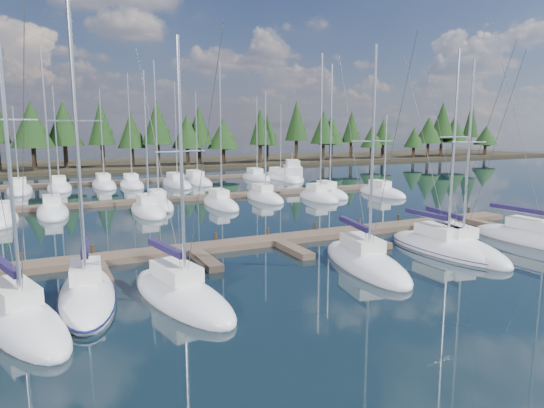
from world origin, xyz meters
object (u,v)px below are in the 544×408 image
main_dock (278,242)px  front_sailboat_1 (87,294)px  front_sailboat_6 (537,240)px  front_sailboat_3 (365,262)px  front_sailboat_4 (442,247)px  motor_yacht_right (292,176)px  front_sailboat_2 (181,295)px  front_sailboat_5 (457,247)px  front_sailboat_0 (19,318)px

main_dock → front_sailboat_1: (-12.99, -5.84, 0.10)m
front_sailboat_1 → front_sailboat_6: 29.47m
front_sailboat_3 → front_sailboat_4: front_sailboat_4 is taller
front_sailboat_1 → front_sailboat_3: bearing=-4.2°
front_sailboat_1 → motor_yacht_right: size_ratio=1.45×
front_sailboat_2 → front_sailboat_5: (18.97, 1.14, -0.00)m
front_sailboat_3 → motor_yacht_right: front_sailboat_3 is taller
front_sailboat_6 → motor_yacht_right: size_ratio=1.55×
front_sailboat_0 → front_sailboat_3: (18.07, 0.73, -0.02)m
front_sailboat_4 → front_sailboat_6: bearing=-10.2°
front_sailboat_1 → front_sailboat_2: 4.44m
front_sailboat_1 → front_sailboat_2: (4.01, -1.91, -0.02)m
front_sailboat_0 → front_sailboat_1: 3.36m
front_sailboat_4 → front_sailboat_5: size_ratio=1.05×
front_sailboat_2 → front_sailboat_5: 19.00m
front_sailboat_2 → main_dock: bearing=40.8°
main_dock → front_sailboat_4: bearing=-35.4°
motor_yacht_right → front_sailboat_0: bearing=-129.7°
front_sailboat_6 → front_sailboat_0: bearing=-180.0°
front_sailboat_3 → front_sailboat_6: front_sailboat_6 is taller
front_sailboat_3 → front_sailboat_5: size_ratio=1.02×
front_sailboat_0 → front_sailboat_5: front_sailboat_0 is taller
front_sailboat_1 → front_sailboat_6: size_ratio=0.93×
main_dock → front_sailboat_6: bearing=-25.1°
front_sailboat_1 → front_sailboat_4: front_sailboat_1 is taller
main_dock → front_sailboat_4: size_ratio=3.23×
front_sailboat_4 → front_sailboat_6: size_ratio=0.83×
front_sailboat_3 → front_sailboat_6: bearing=-2.9°
motor_yacht_right → front_sailboat_2: bearing=-123.9°
front_sailboat_3 → front_sailboat_5: (7.72, 0.35, 0.00)m
front_sailboat_4 → motor_yacht_right: 42.86m
front_sailboat_0 → motor_yacht_right: 55.67m
motor_yacht_right → main_dock: bearing=-119.4°
front_sailboat_1 → front_sailboat_4: 21.92m
front_sailboat_3 → front_sailboat_6: (14.15, -0.72, 0.03)m
main_dock → front_sailboat_5: front_sailboat_5 is taller
front_sailboat_0 → front_sailboat_4: front_sailboat_0 is taller
front_sailboat_4 → front_sailboat_5: bearing=-14.6°
front_sailboat_1 → front_sailboat_5: front_sailboat_1 is taller
main_dock → front_sailboat_2: size_ratio=3.43×
front_sailboat_0 → motor_yacht_right: front_sailboat_0 is taller
main_dock → front_sailboat_2: front_sailboat_2 is taller
front_sailboat_0 → front_sailboat_5: bearing=2.4°
main_dock → front_sailboat_4: (8.92, -6.33, 0.08)m
front_sailboat_4 → front_sailboat_6: (7.50, -1.35, 0.03)m
front_sailboat_3 → main_dock: bearing=108.1°
front_sailboat_5 → front_sailboat_2: bearing=-176.6°
front_sailboat_6 → front_sailboat_4: bearing=169.8°
front_sailboat_2 → front_sailboat_5: front_sailboat_5 is taller
front_sailboat_1 → front_sailboat_3: 15.30m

